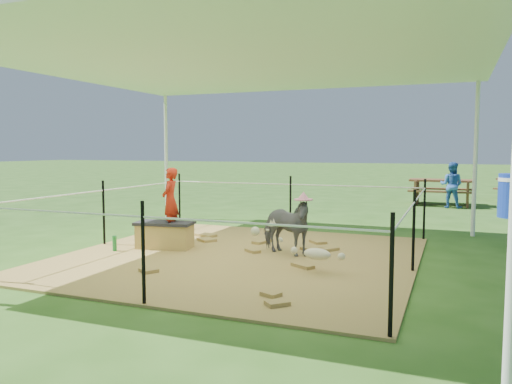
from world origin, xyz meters
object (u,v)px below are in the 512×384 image
at_px(foal, 317,251).
at_px(distant_person, 451,185).
at_px(straw_bale, 165,236).
at_px(green_bottle, 115,243).
at_px(pony, 285,226).
at_px(woman, 170,193).
at_px(picnic_table_near, 442,192).

bearing_deg(foal, distant_person, 88.61).
height_order(straw_bale, foal, foal).
relative_size(green_bottle, distant_person, 0.19).
distance_m(green_bottle, foal, 3.00).
relative_size(pony, foal, 1.02).
relative_size(straw_bale, woman, 0.83).
xyz_separation_m(woman, green_bottle, (-0.65, -0.45, -0.70)).
height_order(picnic_table_near, distant_person, distant_person).
bearing_deg(pony, distant_person, 5.67).
distance_m(straw_bale, foal, 2.52).
xyz_separation_m(green_bottle, distant_person, (4.41, 7.54, 0.44)).
relative_size(straw_bale, green_bottle, 3.60).
distance_m(woman, picnic_table_near, 8.50).
xyz_separation_m(foal, distant_person, (1.41, 7.70, 0.29)).
xyz_separation_m(woman, pony, (1.68, 0.21, -0.42)).
xyz_separation_m(straw_bale, green_bottle, (-0.55, -0.45, -0.06)).
distance_m(woman, green_bottle, 1.06).
bearing_deg(straw_bale, woman, -0.00).
bearing_deg(picnic_table_near, distant_person, -68.72).
relative_size(straw_bale, picnic_table_near, 0.48).
relative_size(woman, pony, 1.01).
relative_size(green_bottle, foal, 0.24).
height_order(pony, picnic_table_near, pony).
height_order(straw_bale, picnic_table_near, picnic_table_near).
bearing_deg(picnic_table_near, woman, -113.93).
distance_m(foal, picnic_table_near, 8.41).
bearing_deg(straw_bale, green_bottle, -140.71).
bearing_deg(picnic_table_near, straw_bale, -114.54).
bearing_deg(distant_person, woman, 74.84).
relative_size(foal, distant_person, 0.79).
xyz_separation_m(green_bottle, foal, (3.00, -0.16, 0.14)).
bearing_deg(woman, pony, 86.59).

